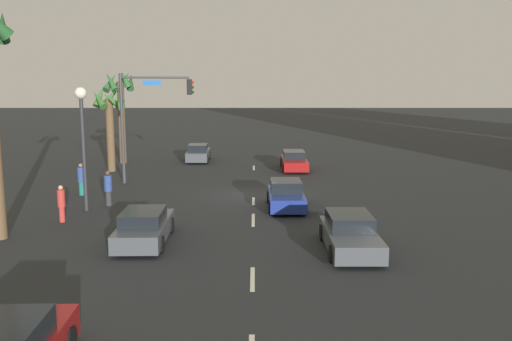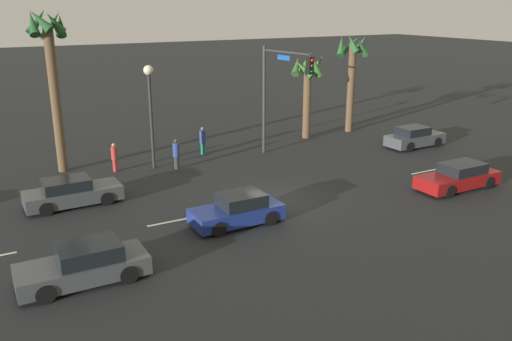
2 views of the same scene
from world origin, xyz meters
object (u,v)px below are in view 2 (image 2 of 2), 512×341
at_px(streetlamp, 150,97).
at_px(palm_tree_2, 51,60).
at_px(palm_tree_0, 352,64).
at_px(car_4, 414,137).
at_px(car_2, 459,177).
at_px(car_5, 72,193).
at_px(pedestrian_1, 176,153).
at_px(car_1, 85,265).
at_px(pedestrian_2, 114,157).
at_px(pedestrian_0, 203,140).
at_px(palm_tree_1, 308,79).
at_px(traffic_signal, 278,85).
at_px(car_0, 238,210).

height_order(streetlamp, palm_tree_2, palm_tree_2).
bearing_deg(palm_tree_0, car_4, -80.50).
height_order(car_2, palm_tree_2, palm_tree_2).
relative_size(car_5, pedestrian_1, 2.51).
distance_m(car_1, palm_tree_2, 14.89).
height_order(car_4, pedestrian_1, pedestrian_1).
bearing_deg(pedestrian_2, pedestrian_0, 9.63).
bearing_deg(palm_tree_2, palm_tree_1, -0.23).
bearing_deg(car_2, traffic_signal, 118.62).
bearing_deg(car_4, pedestrian_1, 169.58).
distance_m(traffic_signal, streetlamp, 7.68).
xyz_separation_m(car_5, pedestrian_2, (3.16, 4.32, 0.26)).
relative_size(car_5, pedestrian_0, 2.51).
relative_size(car_2, pedestrian_0, 2.61).
bearing_deg(pedestrian_2, traffic_signal, -10.98).
bearing_deg(palm_tree_0, streetlamp, -172.48).
bearing_deg(palm_tree_1, pedestrian_2, -173.83).
bearing_deg(pedestrian_2, car_5, -126.13).
relative_size(car_1, car_5, 0.98).
bearing_deg(car_5, car_1, -97.33).
bearing_deg(streetlamp, car_0, -86.68).
relative_size(car_4, pedestrian_1, 2.33).
height_order(car_5, palm_tree_1, palm_tree_1).
bearing_deg(car_0, traffic_signal, 49.87).
relative_size(car_1, pedestrian_0, 2.46).
bearing_deg(car_2, car_4, 60.64).
relative_size(car_5, pedestrian_2, 2.67).
relative_size(pedestrian_0, palm_tree_2, 0.20).
bearing_deg(palm_tree_1, car_0, -134.28).
bearing_deg(car_4, car_5, -179.39).
xyz_separation_m(car_2, car_4, (4.13, 7.33, 0.02)).
relative_size(car_5, palm_tree_2, 0.49).
xyz_separation_m(car_1, car_4, (23.18, 8.02, 0.01)).
height_order(car_4, pedestrian_2, pedestrian_2).
bearing_deg(pedestrian_2, palm_tree_2, 148.64).
distance_m(car_1, streetlamp, 13.76).
bearing_deg(car_4, car_1, -160.92).
bearing_deg(pedestrian_2, car_4, -12.13).
bearing_deg(car_1, pedestrian_1, 55.73).
bearing_deg(car_2, palm_tree_2, 143.38).
xyz_separation_m(car_1, traffic_signal, (13.85, 10.23, 3.88)).
height_order(car_2, pedestrian_2, pedestrian_2).
bearing_deg(traffic_signal, car_5, -169.24).
relative_size(traffic_signal, palm_tree_2, 0.74).
relative_size(car_4, palm_tree_2, 0.46).
bearing_deg(palm_tree_1, traffic_signal, -142.33).
height_order(car_5, streetlamp, streetlamp).
relative_size(car_1, palm_tree_0, 0.61).
xyz_separation_m(pedestrian_1, palm_tree_2, (-5.89, 2.78, 5.34)).
xyz_separation_m(car_4, traffic_signal, (-9.33, 2.21, 3.87)).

